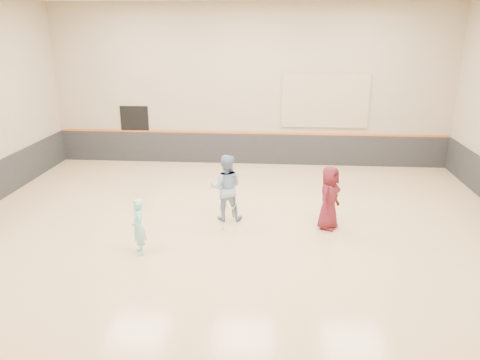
# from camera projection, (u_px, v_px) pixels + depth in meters

# --- Properties ---
(room) EXTENTS (15.04, 12.04, 6.22)m
(room) POSITION_uv_depth(u_px,v_px,m) (236.00, 197.00, 12.44)
(room) COLOR tan
(room) RESTS_ON ground
(wainscot_back) EXTENTS (14.90, 0.04, 1.20)m
(wainscot_back) POSITION_uv_depth(u_px,v_px,m) (250.00, 149.00, 18.16)
(wainscot_back) COLOR #232326
(wainscot_back) RESTS_ON floor
(accent_stripe) EXTENTS (14.90, 0.03, 0.06)m
(accent_stripe) POSITION_uv_depth(u_px,v_px,m) (250.00, 133.00, 17.95)
(accent_stripe) COLOR #D85914
(accent_stripe) RESTS_ON wall_back
(acoustic_panel) EXTENTS (3.20, 0.08, 2.00)m
(acoustic_panel) POSITION_uv_depth(u_px,v_px,m) (325.00, 101.00, 17.33)
(acoustic_panel) COLOR tan
(acoustic_panel) RESTS_ON wall_back
(doorway) EXTENTS (1.10, 0.05, 2.20)m
(doorway) POSITION_uv_depth(u_px,v_px,m) (136.00, 134.00, 18.35)
(doorway) COLOR black
(doorway) RESTS_ON floor
(girl) EXTENTS (0.50, 0.59, 1.37)m
(girl) POSITION_uv_depth(u_px,v_px,m) (138.00, 227.00, 10.88)
(girl) COLOR #80DEDA
(girl) RESTS_ON floor
(instructor) EXTENTS (0.93, 0.74, 1.85)m
(instructor) POSITION_uv_depth(u_px,v_px,m) (226.00, 188.00, 12.79)
(instructor) COLOR #7C95BF
(instructor) RESTS_ON floor
(young_man) EXTENTS (0.88, 0.99, 1.71)m
(young_man) POSITION_uv_depth(u_px,v_px,m) (329.00, 198.00, 12.24)
(young_man) COLOR maroon
(young_man) RESTS_ON floor
(held_racket) EXTENTS (0.32, 0.32, 0.60)m
(held_racket) POSITION_uv_depth(u_px,v_px,m) (231.00, 203.00, 12.66)
(held_racket) COLOR #BBE732
(held_racket) RESTS_ON instructor
(spare_racket) EXTENTS (0.66, 0.66, 0.09)m
(spare_racket) POSITION_uv_depth(u_px,v_px,m) (229.00, 178.00, 16.48)
(spare_racket) COLOR #CAE532
(spare_racket) RESTS_ON floor
(ball_under_racket) EXTENTS (0.07, 0.07, 0.07)m
(ball_under_racket) POSITION_uv_depth(u_px,v_px,m) (223.00, 229.00, 12.37)
(ball_under_racket) COLOR yellow
(ball_under_racket) RESTS_ON floor
(ball_in_hand) EXTENTS (0.07, 0.07, 0.07)m
(ball_in_hand) POSITION_uv_depth(u_px,v_px,m) (339.00, 194.00, 11.99)
(ball_in_hand) COLOR #D7EA36
(ball_in_hand) RESTS_ON young_man
(ball_beside_spare) EXTENTS (0.07, 0.07, 0.07)m
(ball_beside_spare) POSITION_uv_depth(u_px,v_px,m) (210.00, 187.00, 15.51)
(ball_beside_spare) COLOR #B6CB2F
(ball_beside_spare) RESTS_ON floor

